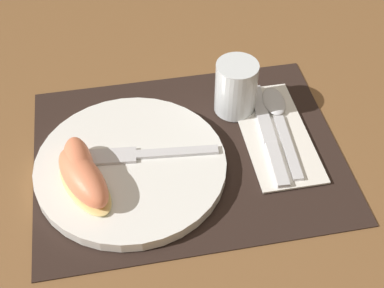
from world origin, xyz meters
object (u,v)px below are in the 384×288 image
knife (269,135)px  juice_glass (236,90)px  spoon (277,113)px  fork (142,154)px  citrus_wedge_1 (83,179)px  plate (131,166)px  citrus_wedge_0 (79,168)px

knife → juice_glass: bearing=115.5°
spoon → knife: bearing=-122.1°
knife → fork: (-0.18, -0.02, 0.01)m
fork → citrus_wedge_1: bearing=-152.1°
plate → knife: plate is taller
knife → fork: fork is taller
citrus_wedge_1 → spoon: bearing=18.6°
fork → citrus_wedge_0: citrus_wedge_0 is taller
knife → citrus_wedge_1: 0.27m
knife → citrus_wedge_0: bearing=-172.0°
juice_glass → citrus_wedge_0: juice_glass is taller
knife → citrus_wedge_1: citrus_wedge_1 is taller
spoon → citrus_wedge_0: (-0.29, -0.08, 0.03)m
fork → plate: bearing=-151.0°
juice_glass → citrus_wedge_0: bearing=-155.3°
plate → citrus_wedge_0: size_ratio=2.38×
juice_glass → citrus_wedge_1: (-0.23, -0.13, -0.00)m
knife → fork: 0.19m
spoon → citrus_wedge_1: 0.31m
juice_glass → citrus_wedge_1: size_ratio=0.68×
plate → fork: fork is taller
plate → spoon: 0.24m
spoon → citrus_wedge_0: citrus_wedge_0 is taller
citrus_wedge_0 → spoon: bearing=15.0°
juice_glass → fork: (-0.15, -0.09, -0.02)m
fork → citrus_wedge_1: citrus_wedge_1 is taller
citrus_wedge_0 → juice_glass: bearing=24.7°
knife → citrus_wedge_1: (-0.26, -0.06, 0.03)m
plate → citrus_wedge_0: citrus_wedge_0 is taller
plate → juice_glass: bearing=29.3°
plate → spoon: plate is taller
juice_glass → fork: bearing=-150.6°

